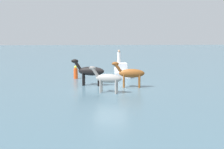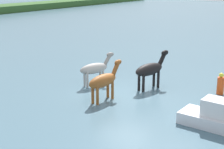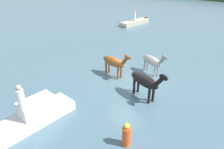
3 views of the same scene
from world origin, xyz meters
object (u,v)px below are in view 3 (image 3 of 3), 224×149
Objects in this scene: horse_rear_stallion at (114,62)px; boat_dinghy_port at (135,23)px; horse_gray_outer at (153,61)px; person_watcher_seated at (135,15)px; horse_chestnut_trailing at (145,81)px; person_boatman_standing at (21,98)px; boat_motor_center at (30,119)px; buoy_channel_marker at (126,135)px.

horse_rear_stallion is 0.52× the size of boat_dinghy_port.
horse_gray_outer is 13.62m from person_watcher_seated.
horse_gray_outer is at bearing 126.27° from horse_chestnut_trailing.
person_watcher_seated is 20.28m from person_boatman_standing.
boat_motor_center is at bearing 26.73° from boat_dinghy_port.
buoy_channel_marker is at bearing -41.43° from horse_rear_stallion.
horse_gray_outer is 8.62m from person_boatman_standing.
person_boatman_standing reaches higher than horse_gray_outer.
boat_motor_center is 4.02× the size of person_watcher_seated.
horse_chestnut_trailing is 2.15× the size of person_watcher_seated.
buoy_channel_marker is at bearing -55.89° from horse_chestnut_trailing.
horse_chestnut_trailing is at bearing 65.02° from person_boatman_standing.
boat_dinghy_port is (-9.96, 13.35, -0.93)m from horse_chestnut_trailing.
person_watcher_seated is 1.04× the size of buoy_channel_marker.
person_boatman_standing is at bearing -68.74° from person_watcher_seated.
boat_dinghy_port is 20.01m from boat_motor_center.
person_boatman_standing is 4.68m from buoy_channel_marker.
buoy_channel_marker is at bearing -55.94° from person_watcher_seated.
horse_rear_stallion reaches higher than horse_gray_outer.
person_boatman_standing reaches higher than horse_rear_stallion.
horse_chestnut_trailing is 0.56× the size of boat_dinghy_port.
boat_dinghy_port is 0.97m from person_watcher_seated.
boat_motor_center reaches higher than boat_dinghy_port.
horse_gray_outer reaches higher than boat_motor_center.
boat_dinghy_port is 20.24m from buoy_channel_marker.
boat_motor_center is (0.10, -6.28, -0.72)m from horse_rear_stallion.
buoy_channel_marker is (4.18, 1.91, 0.20)m from boat_motor_center.
horse_chestnut_trailing reaches higher than buoy_channel_marker.
boat_motor_center is (7.10, -18.70, 0.15)m from boat_dinghy_port.
horse_gray_outer is 1.89× the size of person_boatman_standing.
person_boatman_standing is 1.04× the size of buoy_channel_marker.
boat_motor_center is 1.47m from person_boatman_standing.
horse_gray_outer is (-1.21, 2.84, -0.12)m from horse_chestnut_trailing.
boat_motor_center is at bearing -105.03° from horse_chestnut_trailing.
boat_dinghy_port is at bearing 123.90° from buoy_channel_marker.
person_boatman_standing is at bearing -82.89° from horse_rear_stallion.
person_boatman_standing is at bearing -80.85° from horse_gray_outer.
horse_chestnut_trailing is 3.09m from horse_gray_outer.
horse_rear_stallion reaches higher than person_watcher_seated.
boat_dinghy_port is (-8.75, 10.51, -0.80)m from horse_gray_outer.
horse_rear_stallion reaches higher than buoy_channel_marker.
horse_rear_stallion is 2.12× the size of buoy_channel_marker.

